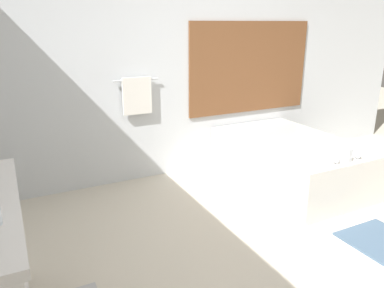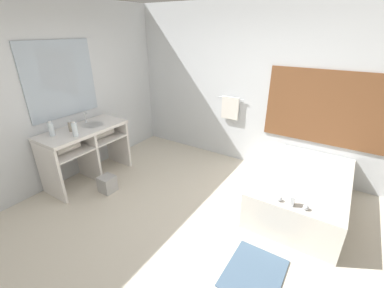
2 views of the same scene
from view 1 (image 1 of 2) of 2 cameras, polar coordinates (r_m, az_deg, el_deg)
The scene contains 3 objects.
ground_plane at distance 2.87m, azimuth 13.76°, elevation -19.58°, with size 16.00×16.00×0.00m, color beige.
wall_back_with_blinds at distance 4.24m, azimuth -4.46°, elevation 12.71°, with size 7.40×0.13×2.70m.
bathtub at distance 4.34m, azimuth 14.80°, elevation -2.22°, with size 1.09×1.70×0.62m.
Camera 1 is at (-1.57, -1.68, 1.73)m, focal length 35.00 mm.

